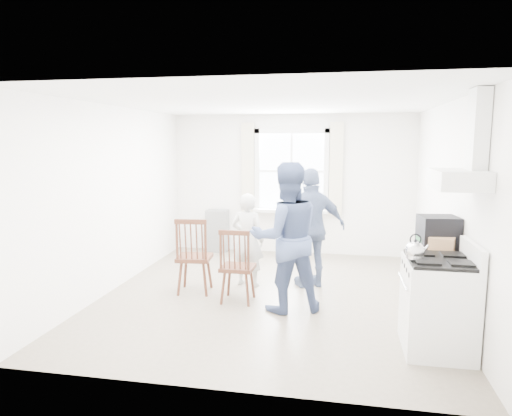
% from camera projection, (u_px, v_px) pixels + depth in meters
% --- Properties ---
extents(room_shell, '(4.62, 5.12, 2.64)m').
position_uv_depth(room_shell, '(271.00, 202.00, 6.12)').
color(room_shell, gray).
rests_on(room_shell, ground).
extents(window_assembly, '(1.88, 0.24, 1.70)m').
position_uv_depth(window_assembly, '(291.00, 176.00, 8.47)').
color(window_assembly, white).
rests_on(window_assembly, room_shell).
extents(range_hood, '(0.45, 0.76, 0.94)m').
position_uv_depth(range_hood, '(465.00, 163.00, 4.34)').
color(range_hood, white).
rests_on(range_hood, room_shell).
extents(shelf_unit, '(0.40, 0.30, 0.80)m').
position_uv_depth(shelf_unit, '(217.00, 231.00, 8.77)').
color(shelf_unit, gray).
rests_on(shelf_unit, ground).
extents(gas_stove, '(0.68, 0.76, 1.12)m').
position_uv_depth(gas_stove, '(438.00, 304.00, 4.57)').
color(gas_stove, white).
rests_on(gas_stove, ground).
extents(kettle, '(0.18, 0.18, 0.26)m').
position_uv_depth(kettle, '(415.00, 251.00, 4.45)').
color(kettle, silver).
rests_on(kettle, gas_stove).
extents(low_cabinet, '(0.50, 0.55, 0.90)m').
position_uv_depth(low_cabinet, '(432.00, 286.00, 5.25)').
color(low_cabinet, white).
rests_on(low_cabinet, ground).
extents(stereo_stack, '(0.45, 0.41, 0.37)m').
position_uv_depth(stereo_stack, '(438.00, 232.00, 5.16)').
color(stereo_stack, black).
rests_on(stereo_stack, low_cabinet).
extents(cardboard_box, '(0.30, 0.25, 0.16)m').
position_uv_depth(cardboard_box, '(442.00, 245.00, 4.96)').
color(cardboard_box, '#A87B51').
rests_on(cardboard_box, low_cabinet).
extents(windsor_chair_a, '(0.50, 0.49, 1.08)m').
position_uv_depth(windsor_chair_a, '(192.00, 248.00, 6.23)').
color(windsor_chair_a, '#452316').
rests_on(windsor_chair_a, ground).
extents(windsor_chair_b, '(0.43, 0.42, 1.00)m').
position_uv_depth(windsor_chair_b, '(236.00, 258.00, 5.87)').
color(windsor_chair_b, '#452316').
rests_on(windsor_chair_b, ground).
extents(person_left, '(0.59, 0.59, 1.37)m').
position_uv_depth(person_left, '(248.00, 240.00, 6.64)').
color(person_left, silver).
rests_on(person_left, ground).
extents(person_mid, '(1.17, 1.17, 1.86)m').
position_uv_depth(person_mid, '(286.00, 237.00, 5.62)').
color(person_mid, '#455580').
rests_on(person_mid, ground).
extents(person_right, '(1.32, 1.32, 1.73)m').
position_uv_depth(person_right, '(311.00, 228.00, 6.57)').
color(person_right, navy).
rests_on(person_right, ground).
extents(potted_plant, '(0.21, 0.21, 0.29)m').
position_uv_depth(potted_plant, '(303.00, 202.00, 8.41)').
color(potted_plant, '#2E6735').
rests_on(potted_plant, window_assembly).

